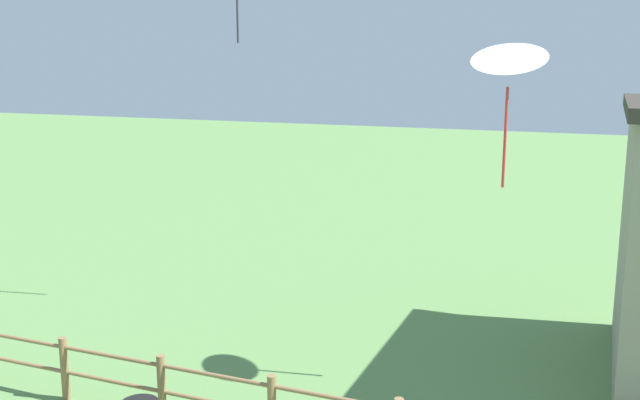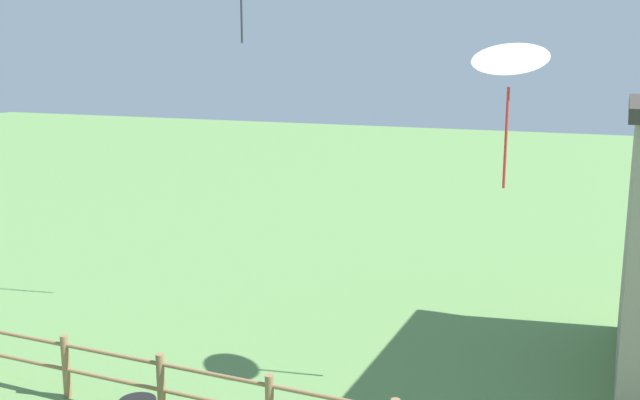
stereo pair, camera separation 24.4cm
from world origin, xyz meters
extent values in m
cylinder|color=olive|center=(-4.07, 7.71, 0.58)|extent=(0.14, 0.14, 1.17)
cylinder|color=olive|center=(-2.04, 7.71, 0.58)|extent=(0.14, 0.14, 1.17)
cylinder|color=olive|center=(0.00, 7.71, 0.99)|extent=(16.29, 0.07, 0.07)
cone|color=white|center=(2.93, 10.90, 6.02)|extent=(1.31, 1.24, 0.62)
cylinder|color=red|center=(2.93, 10.90, 4.65)|extent=(0.05, 0.05, 1.72)
camera|label=1|loc=(4.54, -1.52, 5.97)|focal=40.00mm
camera|label=2|loc=(4.76, -1.42, 5.97)|focal=40.00mm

